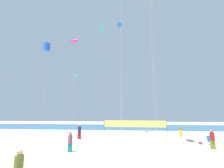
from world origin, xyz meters
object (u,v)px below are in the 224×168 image
Objects in this scene: beachgoer_maroon_shirt at (212,138)px; volleyball_net at (134,124)px; kite_blue_inflatable at (120,25)px; kite_cyan_inflatable at (102,28)px; kite_lime_diamond at (152,16)px; mother_figure at (18,167)px; kite_magenta_inflatable at (74,41)px; beachgoer_navy_shirt at (79,131)px; beachgoer_mustard_shirt at (181,134)px; kite_cyan_diamond at (75,75)px; kite_blue_box at (47,47)px; beach_handbag at (200,143)px; folding_beach_chair at (210,140)px; beachgoer_plum_shirt at (70,142)px.

volleyball_net reaches higher than beachgoer_maroon_shirt.
kite_blue_inflatable is (-9.09, 11.19, 17.42)m from beachgoer_maroon_shirt.
beachgoer_maroon_shirt is at bearing -48.77° from kite_cyan_inflatable.
kite_cyan_inflatable is 9.88m from kite_lime_diamond.
mother_figure is 0.10× the size of kite_magenta_inflatable.
kite_magenta_inflatable is (-4.10, 8.13, 15.56)m from beachgoer_navy_shirt.
beachgoer_mustard_shirt is (9.72, 13.74, -0.01)m from mother_figure.
kite_cyan_diamond is (1.70, -3.41, -7.34)m from kite_magenta_inflatable.
kite_cyan_inflatable is 11.33m from kite_blue_box.
mother_figure is at bearing -131.87° from beach_handbag.
kite_magenta_inflatable is (-17.61, 10.45, 16.39)m from beach_handbag.
kite_lime_diamond reaches higher than beachgoer_navy_shirt.
folding_beach_chair is 26.44m from kite_cyan_inflatable.
kite_cyan_inflatable reaches higher than beachgoer_mustard_shirt.
kite_cyan_inflatable is (-0.74, 17.41, 18.76)m from beachgoer_plum_shirt.
mother_figure is at bearing -74.87° from kite_magenta_inflatable.
kite_lime_diamond is at bearing -79.32° from beachgoer_navy_shirt.
beachgoer_navy_shirt is (-13.71, 4.83, 0.06)m from beachgoer_maroon_shirt.
beachgoer_navy_shirt reaches higher than mother_figure.
beachgoer_navy_shirt is (-1.63, 7.61, 0.14)m from beachgoer_plum_shirt.
folding_beach_chair is at bearing -65.79° from kite_lime_diamond.
beachgoer_plum_shirt is 0.08× the size of kite_cyan_inflatable.
beachgoer_mustard_shirt is 0.07× the size of kite_lime_diamond.
folding_beach_chair is 0.04× the size of kite_cyan_inflatable.
beach_handbag is at bearing -44.29° from kite_blue_inflatable.
beachgoer_navy_shirt reaches higher than beach_handbag.
kite_cyan_inflatable is at bearing 161.81° from kite_lime_diamond.
volleyball_net is 0.43× the size of kite_cyan_inflatable.
beach_handbag is at bearing -141.94° from beachgoer_maroon_shirt.
beachgoer_navy_shirt is at bearing -146.80° from kite_lime_diamond.
kite_blue_inflatable is at bearing 13.14° from kite_cyan_diamond.
volleyball_net is 19.07m from kite_magenta_inflatable.
volleyball_net is (5.20, 10.98, 0.81)m from beachgoer_plum_shirt.
beachgoer_plum_shirt is 1.75× the size of folding_beach_chair.
kite_blue_inflatable is 11.64m from kite_cyan_diamond.
folding_beach_chair is 0.97m from beach_handbag.
kite_magenta_inflatable is (-17.81, 12.96, 15.62)m from beachgoer_maroon_shirt.
kite_lime_diamond reaches higher than beach_handbag.
kite_cyan_diamond is at bearing -122.96° from kite_cyan_inflatable.
beachgoer_maroon_shirt is 0.20× the size of volleyball_net.
kite_magenta_inflatable is at bearing 81.56° from mother_figure.
kite_blue_box reaches higher than beach_handbag.
beachgoer_navy_shirt is (-11.87, 1.25, 0.11)m from beachgoer_mustard_shirt.
kite_cyan_inflatable reaches higher than beach_handbag.
volleyball_net is at bearing -156.94° from beachgoer_plum_shirt.
beachgoer_mustard_shirt is at bearing -46.39° from kite_blue_inflatable.
beachgoer_plum_shirt is 7.79m from beachgoer_navy_shirt.
beach_handbag is 26.16m from kite_cyan_inflatable.
beachgoer_plum_shirt is at bearing 142.36° from beachgoer_mustard_shirt.
beachgoer_navy_shirt is 0.11× the size of kite_magenta_inflatable.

